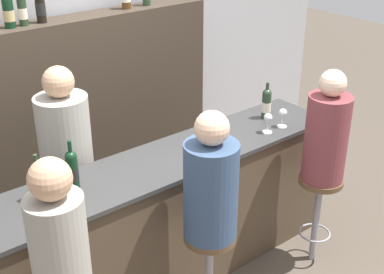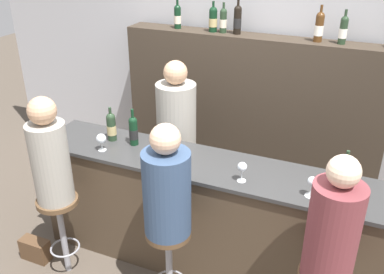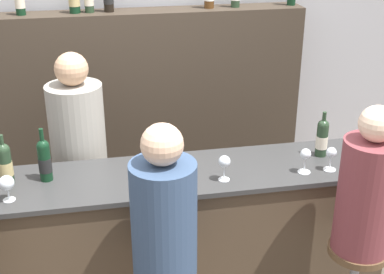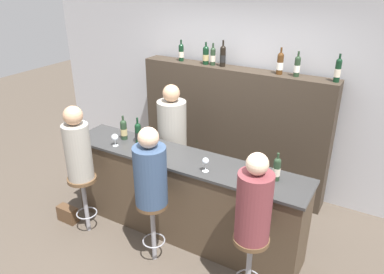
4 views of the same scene
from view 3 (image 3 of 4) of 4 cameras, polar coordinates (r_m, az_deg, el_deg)
name	(u,v)px [view 3 (image 3 of 4)]	position (r m, az deg, el deg)	size (l,w,h in m)	color
wall_back	(132,56)	(4.43, -6.37, 8.59)	(6.40, 0.05, 2.60)	#B2B2B7
bar_counter	(161,246)	(3.38, -3.37, -11.56)	(2.80, 0.55, 1.01)	#473828
back_bar_cabinet	(138,117)	(4.36, -5.83, 2.15)	(2.63, 0.28, 1.71)	#382D23
wine_bottle_counter_0	(5,163)	(3.14, -19.32, -2.67)	(0.08, 0.08, 0.30)	#233823
wine_bottle_counter_1	(45,160)	(3.11, -15.46, -2.34)	(0.07, 0.07, 0.32)	black
wine_bottle_counter_2	(322,137)	(3.38, 13.71, -0.04)	(0.07, 0.07, 0.29)	#233823
wine_glass_0	(7,183)	(2.97, -19.17, -4.71)	(0.08, 0.08, 0.15)	silver
wine_glass_1	(224,162)	(3.01, 3.48, -2.73)	(0.07, 0.07, 0.15)	silver
wine_glass_2	(305,156)	(3.15, 12.01, -1.95)	(0.07, 0.07, 0.15)	silver
wine_glass_3	(331,154)	(3.22, 14.63, -1.77)	(0.07, 0.07, 0.15)	silver
guest_seated_middle	(164,212)	(2.63, -3.03, -8.00)	(0.33, 0.33, 0.82)	#334766
bar_stool_right	(354,273)	(3.23, 16.94, -13.70)	(0.33, 0.33, 0.73)	gray
guest_seated_right	(367,190)	(2.94, 18.19, -5.37)	(0.31, 0.31, 0.83)	brown
bartender	(82,180)	(3.67, -11.65, -4.51)	(0.36, 0.36, 1.63)	gray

